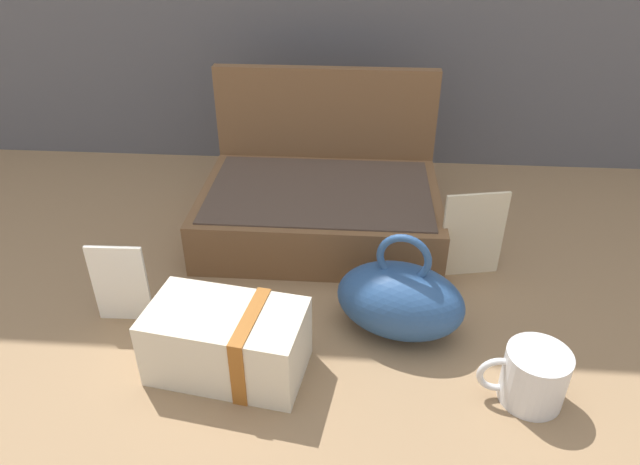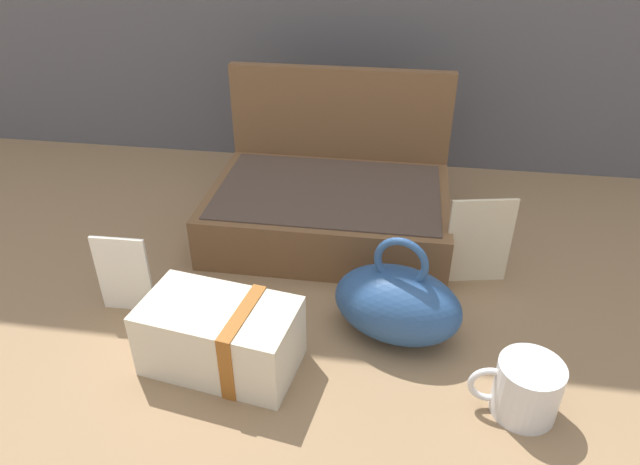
# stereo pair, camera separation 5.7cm
# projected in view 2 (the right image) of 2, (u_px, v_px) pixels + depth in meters

# --- Properties ---
(ground_plane) EXTENTS (6.00, 6.00, 0.00)m
(ground_plane) POSITION_uv_depth(u_px,v_px,m) (331.00, 298.00, 0.96)
(ground_plane) COLOR #8C6D4C
(open_suitcase) EXTENTS (0.45, 0.33, 0.28)m
(open_suitcase) POSITION_uv_depth(u_px,v_px,m) (331.00, 199.00, 1.11)
(open_suitcase) COLOR brown
(open_suitcase) RESTS_ON ground_plane
(teal_pouch_handbag) EXTENTS (0.22, 0.17, 0.17)m
(teal_pouch_handbag) POSITION_uv_depth(u_px,v_px,m) (397.00, 303.00, 0.85)
(teal_pouch_handbag) COLOR #284C7F
(teal_pouch_handbag) RESTS_ON ground_plane
(cream_toiletry_bag) EXTENTS (0.23, 0.15, 0.11)m
(cream_toiletry_bag) POSITION_uv_depth(u_px,v_px,m) (223.00, 337.00, 0.80)
(cream_toiletry_bag) COLOR beige
(cream_toiletry_bag) RESTS_ON ground_plane
(coffee_mug) EXTENTS (0.12, 0.08, 0.08)m
(coffee_mug) POSITION_uv_depth(u_px,v_px,m) (525.00, 389.00, 0.73)
(coffee_mug) COLOR silver
(coffee_mug) RESTS_ON ground_plane
(info_card_left) EXTENTS (0.09, 0.01, 0.14)m
(info_card_left) POSITION_uv_depth(u_px,v_px,m) (124.00, 275.00, 0.90)
(info_card_left) COLOR white
(info_card_left) RESTS_ON ground_plane
(poster_card_right) EXTENTS (0.11, 0.03, 0.16)m
(poster_card_right) POSITION_uv_depth(u_px,v_px,m) (479.00, 241.00, 0.96)
(poster_card_right) COLOR beige
(poster_card_right) RESTS_ON ground_plane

